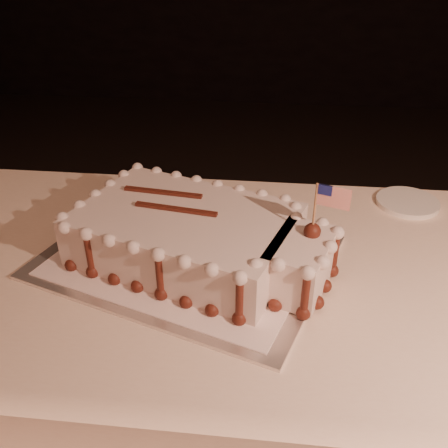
# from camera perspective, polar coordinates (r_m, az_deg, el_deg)

# --- Properties ---
(banquet_table) EXTENTS (2.40, 0.80, 0.75)m
(banquet_table) POSITION_cam_1_polar(r_m,az_deg,el_deg) (1.31, 9.41, -18.69)
(banquet_table) COLOR #FCDEC4
(banquet_table) RESTS_ON ground
(cake_board) EXTENTS (0.68, 0.59, 0.01)m
(cake_board) POSITION_cam_1_polar(r_m,az_deg,el_deg) (1.07, -4.26, -3.74)
(cake_board) COLOR silver
(cake_board) RESTS_ON banquet_table
(doily) EXTENTS (0.61, 0.54, 0.00)m
(doily) POSITION_cam_1_polar(r_m,az_deg,el_deg) (1.07, -4.27, -3.52)
(doily) COLOR white
(doily) RESTS_ON cake_board
(sheet_cake) EXTENTS (0.57, 0.43, 0.22)m
(sheet_cake) POSITION_cam_1_polar(r_m,az_deg,el_deg) (1.03, -2.89, -1.54)
(sheet_cake) COLOR silver
(sheet_cake) RESTS_ON doily
(side_plate) EXTENTS (0.16, 0.16, 0.01)m
(side_plate) POSITION_cam_1_polar(r_m,az_deg,el_deg) (1.35, 20.23, 2.34)
(side_plate) COLOR white
(side_plate) RESTS_ON banquet_table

